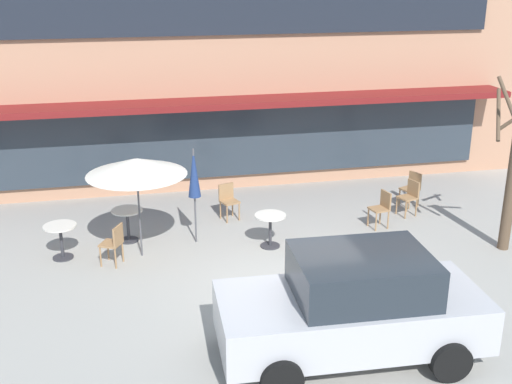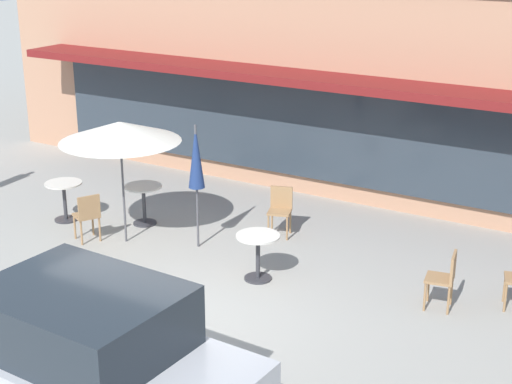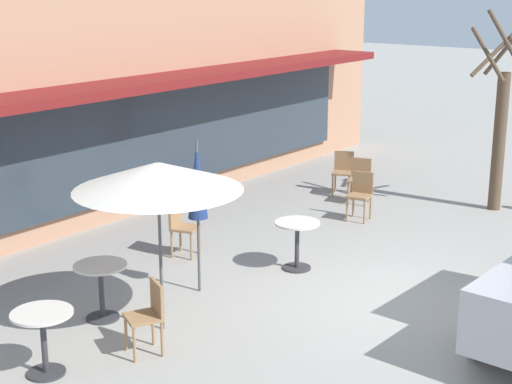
# 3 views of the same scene
# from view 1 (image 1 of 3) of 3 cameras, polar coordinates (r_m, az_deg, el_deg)

# --- Properties ---
(ground_plane) EXTENTS (80.00, 80.00, 0.00)m
(ground_plane) POSITION_cam_1_polar(r_m,az_deg,el_deg) (12.71, 2.20, -8.42)
(ground_plane) COLOR #9E9B93
(building_facade) EXTENTS (18.33, 9.10, 6.64)m
(building_facade) POSITION_cam_1_polar(r_m,az_deg,el_deg) (21.18, -4.44, 12.39)
(building_facade) COLOR tan
(building_facade) RESTS_ON ground
(cafe_table_near_wall) EXTENTS (0.70, 0.70, 0.76)m
(cafe_table_near_wall) POSITION_cam_1_polar(r_m,az_deg,el_deg) (14.27, -16.96, -3.76)
(cafe_table_near_wall) COLOR #333338
(cafe_table_near_wall) RESTS_ON ground
(cafe_table_streetside) EXTENTS (0.70, 0.70, 0.76)m
(cafe_table_streetside) POSITION_cam_1_polar(r_m,az_deg,el_deg) (14.79, -11.35, -2.44)
(cafe_table_streetside) COLOR #333338
(cafe_table_streetside) RESTS_ON ground
(cafe_table_by_tree) EXTENTS (0.70, 0.70, 0.76)m
(cafe_table_by_tree) POSITION_cam_1_polar(r_m,az_deg,el_deg) (14.21, 1.28, -2.96)
(cafe_table_by_tree) COLOR #333338
(cafe_table_by_tree) RESTS_ON ground
(patio_umbrella_green_folded) EXTENTS (2.10, 2.10, 2.20)m
(patio_umbrella_green_folded) POSITION_cam_1_polar(r_m,az_deg,el_deg) (13.48, -10.59, 2.25)
(patio_umbrella_green_folded) COLOR #4C4C51
(patio_umbrella_green_folded) RESTS_ON ground
(patio_umbrella_cream_folded) EXTENTS (0.28, 0.28, 2.20)m
(patio_umbrella_cream_folded) POSITION_cam_1_polar(r_m,az_deg,el_deg) (14.13, -5.53, 1.63)
(patio_umbrella_cream_folded) COLOR #4C4C51
(patio_umbrella_cream_folded) RESTS_ON ground
(cafe_chair_0) EXTENTS (0.50, 0.50, 0.89)m
(cafe_chair_0) POSITION_cam_1_polar(r_m,az_deg,el_deg) (16.46, 13.50, -0.27)
(cafe_chair_0) COLOR #9E754C
(cafe_chair_0) RESTS_ON ground
(cafe_chair_1) EXTENTS (0.51, 0.51, 0.89)m
(cafe_chair_1) POSITION_cam_1_polar(r_m,az_deg,el_deg) (15.77, -2.49, -0.60)
(cafe_chair_1) COLOR #9E754C
(cafe_chair_1) RESTS_ON ground
(cafe_chair_2) EXTENTS (0.54, 0.54, 0.89)m
(cafe_chair_2) POSITION_cam_1_polar(r_m,az_deg,el_deg) (13.69, -12.51, -4.33)
(cafe_chair_2) COLOR #9E754C
(cafe_chair_2) RESTS_ON ground
(cafe_chair_3) EXTENTS (0.47, 0.47, 0.89)m
(cafe_chair_3) POSITION_cam_1_polar(r_m,az_deg,el_deg) (15.55, 11.11, -1.27)
(cafe_chair_3) COLOR #9E754C
(cafe_chair_3) RESTS_ON ground
(cafe_chair_4) EXTENTS (0.52, 0.52, 0.89)m
(cafe_chair_4) POSITION_cam_1_polar(r_m,az_deg,el_deg) (17.11, 13.68, 0.48)
(cafe_chair_4) COLOR #9E754C
(cafe_chair_4) RESTS_ON ground
(parked_sedan) EXTENTS (4.27, 2.15, 1.76)m
(parked_sedan) POSITION_cam_1_polar(r_m,az_deg,el_deg) (10.39, 8.65, -10.00)
(parked_sedan) COLOR #B7B7BC
(parked_sedan) RESTS_ON ground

